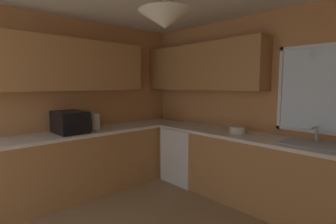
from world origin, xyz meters
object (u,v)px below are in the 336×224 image
Objects in this scene: dishwasher at (187,154)px; sink_assembly at (311,144)px; microwave at (70,122)px; bowl at (238,130)px; kettle at (95,122)px.

dishwasher is 1.85m from sink_assembly.
bowl is (1.55, 1.63, -0.10)m from microwave.
sink_assembly reaches higher than bowl.
dishwasher is at bearing 62.80° from kettle.
kettle is at bearing -152.15° from sink_assembly.
bowl reaches higher than dishwasher.
microwave is 0.35m from kettle.
dishwasher is at bearing -178.82° from sink_assembly.
microwave is 2.25m from bowl.
sink_assembly is 2.42× the size of bowl.
sink_assembly is at bearing 0.44° from bowl.
bowl is (1.53, 1.28, -0.07)m from kettle.
dishwasher is 1.03m from bowl.
dishwasher is 3.64× the size of kettle.
dishwasher is at bearing 67.56° from microwave.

